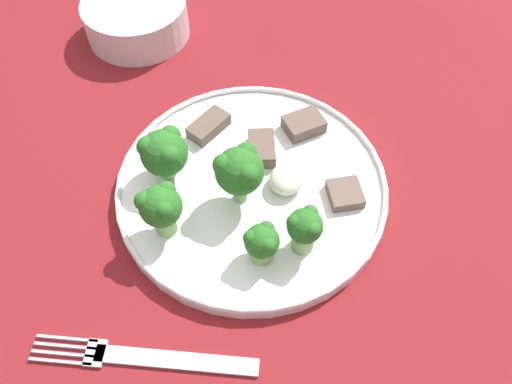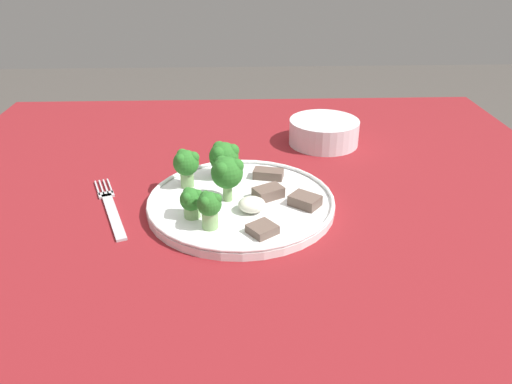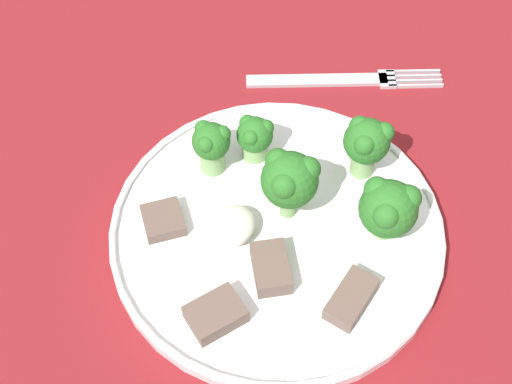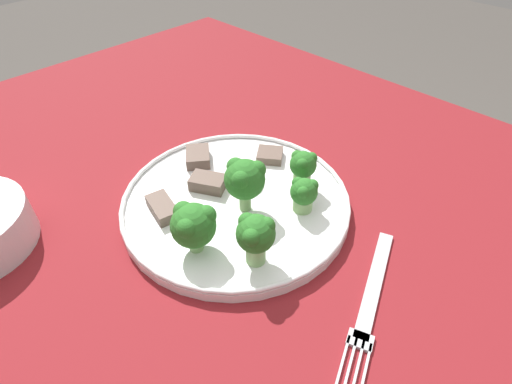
{
  "view_description": "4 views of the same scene",
  "coord_description": "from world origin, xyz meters",
  "views": [
    {
      "loc": [
        -0.28,
        -0.19,
        1.2
      ],
      "look_at": [
        -0.04,
        -0.07,
        0.81
      ],
      "focal_mm": 35.0,
      "sensor_mm": 36.0,
      "label": 1
    },
    {
      "loc": [
        -0.02,
        -0.72,
        1.14
      ],
      "look_at": [
        0.01,
        -0.04,
        0.78
      ],
      "focal_mm": 35.0,
      "sensor_mm": 36.0,
      "label": 2
    },
    {
      "loc": [
        0.3,
        0.04,
        1.28
      ],
      "look_at": [
        -0.03,
        -0.08,
        0.79
      ],
      "focal_mm": 50.0,
      "sensor_mm": 36.0,
      "label": 3
    },
    {
      "loc": [
        -0.29,
        0.19,
        1.11
      ],
      "look_at": [
        -0.03,
        -0.07,
        0.78
      ],
      "focal_mm": 28.0,
      "sensor_mm": 36.0,
      "label": 4
    }
  ],
  "objects": [
    {
      "name": "table",
      "position": [
        0.0,
        0.0,
        0.66
      ],
      "size": [
        1.13,
        1.0,
        0.76
      ],
      "color": "maroon",
      "rests_on": "ground_plane"
    },
    {
      "name": "meat_slice_middle_slice",
      "position": [
        0.01,
        -0.14,
        0.78
      ],
      "size": [
        0.05,
        0.05,
        0.01
      ],
      "color": "brown",
      "rests_on": "dinner_plate"
    },
    {
      "name": "fork",
      "position": [
        -0.21,
        -0.05,
        0.76
      ],
      "size": [
        0.09,
        0.19,
        0.0
      ],
      "color": "#B2B2B7",
      "rests_on": "table"
    },
    {
      "name": "broccoli_floret_back_left",
      "position": [
        -0.1,
        0.0,
        0.81
      ],
      "size": [
        0.04,
        0.04,
        0.06
      ],
      "color": "#7FA866",
      "rests_on": "dinner_plate"
    },
    {
      "name": "dinner_plate",
      "position": [
        -0.02,
        -0.05,
        0.77
      ],
      "size": [
        0.28,
        0.28,
        0.02
      ],
      "color": "white",
      "rests_on": "table"
    },
    {
      "name": "broccoli_floret_center_back",
      "position": [
        -0.06,
        -0.13,
        0.81
      ],
      "size": [
        0.03,
        0.03,
        0.05
      ],
      "color": "#7FA866",
      "rests_on": "dinner_plate"
    },
    {
      "name": "broccoli_floret_center_left",
      "position": [
        -0.09,
        -0.1,
        0.8
      ],
      "size": [
        0.03,
        0.03,
        0.04
      ],
      "color": "#7FA866",
      "rests_on": "dinner_plate"
    },
    {
      "name": "meat_slice_front_slice",
      "position": [
        0.03,
        -0.04,
        0.78
      ],
      "size": [
        0.05,
        0.05,
        0.02
      ],
      "color": "brown",
      "rests_on": "dinner_plate"
    },
    {
      "name": "broccoli_floret_front_left",
      "position": [
        -0.04,
        0.03,
        0.81
      ],
      "size": [
        0.05,
        0.05,
        0.06
      ],
      "color": "#7FA866",
      "rests_on": "dinner_plate"
    },
    {
      "name": "meat_slice_edge_slice",
      "position": [
        0.03,
        0.03,
        0.78
      ],
      "size": [
        0.05,
        0.04,
        0.01
      ],
      "color": "brown",
      "rests_on": "dinner_plate"
    },
    {
      "name": "sauce_dollop",
      "position": [
        -0.0,
        -0.08,
        0.78
      ],
      "size": [
        0.04,
        0.04,
        0.02
      ],
      "color": "silver",
      "rests_on": "dinner_plate"
    },
    {
      "name": "meat_slice_rear_slice",
      "position": [
        0.08,
        -0.07,
        0.78
      ],
      "size": [
        0.05,
        0.05,
        0.02
      ],
      "color": "brown",
      "rests_on": "dinner_plate"
    },
    {
      "name": "broccoli_floret_near_rim_left",
      "position": [
        -0.04,
        -0.05,
        0.82
      ],
      "size": [
        0.05,
        0.05,
        0.07
      ],
      "color": "#7FA866",
      "rests_on": "dinner_plate"
    }
  ]
}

